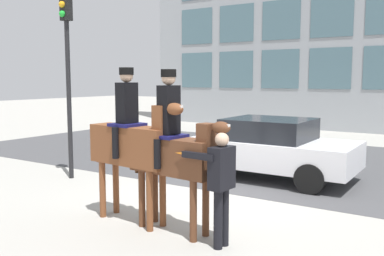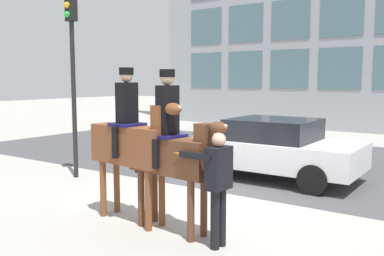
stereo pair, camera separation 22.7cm
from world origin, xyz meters
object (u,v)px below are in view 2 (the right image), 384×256
Objects in this scene: street_car_near_lane at (276,148)px; traffic_light at (72,55)px; pedestrian_bystander at (217,181)px; mounted_horse_companion at (172,151)px; mounted_horse_lead at (132,141)px.

traffic_light is at bearing -147.12° from street_car_near_lane.
street_car_near_lane is (-1.05, 4.46, -0.22)m from pedestrian_bystander.
mounted_horse_companion is 4.33m from street_car_near_lane.
traffic_light is (-5.17, 1.80, 2.00)m from pedestrian_bystander.
traffic_light reaches higher than mounted_horse_companion.
mounted_horse_lead is at bearing -25.61° from traffic_light.
mounted_horse_companion reaches higher than pedestrian_bystander.
mounted_horse_lead is 0.66× the size of street_car_near_lane.
mounted_horse_lead reaches higher than pedestrian_bystander.
mounted_horse_companion is 1.54× the size of pedestrian_bystander.
mounted_horse_companion is at bearing 5.15° from mounted_horse_lead.
traffic_light is (-3.40, 1.63, 1.61)m from mounted_horse_lead.
mounted_horse_companion is 0.99m from pedestrian_bystander.
pedestrian_bystander reaches higher than street_car_near_lane.
pedestrian_bystander is at bearing -19.18° from traffic_light.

